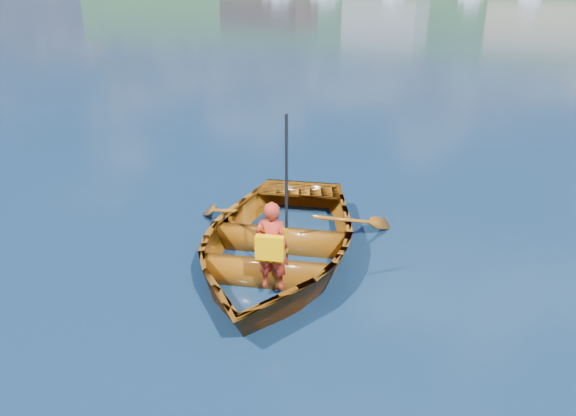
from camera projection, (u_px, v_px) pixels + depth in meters
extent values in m
plane|color=#172949|center=(231.00, 243.00, 8.36)|extent=(600.00, 600.00, 0.00)
imported|color=brown|center=(276.00, 240.00, 7.73)|extent=(4.22, 5.08, 0.91)
imported|color=#B42C1C|center=(272.00, 246.00, 6.74)|extent=(0.47, 0.38, 1.14)
cube|color=#FFAF00|center=(270.00, 248.00, 6.62)|extent=(0.35, 0.19, 0.30)
cube|color=#FFAF00|center=(274.00, 239.00, 6.84)|extent=(0.35, 0.17, 0.30)
cube|color=#FFAF00|center=(272.00, 257.00, 6.80)|extent=(0.35, 0.29, 0.05)
cylinder|color=black|center=(286.00, 203.00, 6.66)|extent=(0.04, 0.04, 2.15)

